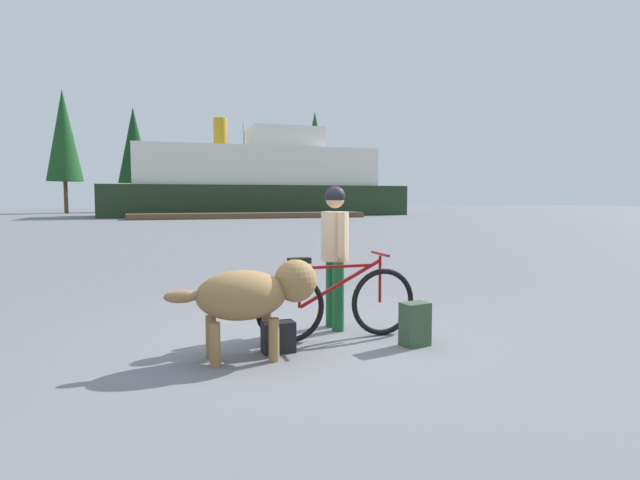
# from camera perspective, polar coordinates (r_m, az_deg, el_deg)

# --- Properties ---
(ground_plane) EXTENTS (160.00, 160.00, 0.00)m
(ground_plane) POSITION_cam_1_polar(r_m,az_deg,el_deg) (5.73, -1.16, -10.90)
(ground_plane) COLOR slate
(bicycle) EXTENTS (1.82, 0.44, 0.93)m
(bicycle) POSITION_cam_1_polar(r_m,az_deg,el_deg) (5.70, 1.85, -6.83)
(bicycle) COLOR black
(bicycle) RESTS_ON ground_plane
(person_cyclist) EXTENTS (0.32, 0.53, 1.67)m
(person_cyclist) POSITION_cam_1_polar(r_m,az_deg,el_deg) (6.07, 1.63, -0.43)
(person_cyclist) COLOR #19592D
(person_cyclist) RESTS_ON ground_plane
(dog) EXTENTS (1.45, 0.56, 0.94)m
(dog) POSITION_cam_1_polar(r_m,az_deg,el_deg) (5.03, -7.27, -5.86)
(dog) COLOR olive
(dog) RESTS_ON ground_plane
(backpack) EXTENTS (0.31, 0.24, 0.45)m
(backpack) POSITION_cam_1_polar(r_m,az_deg,el_deg) (5.59, 10.30, -9.00)
(backpack) COLOR #334C33
(backpack) RESTS_ON ground_plane
(handbag_pannier) EXTENTS (0.33, 0.20, 0.31)m
(handbag_pannier) POSITION_cam_1_polar(r_m,az_deg,el_deg) (5.30, -4.56, -10.49)
(handbag_pannier) COLOR black
(handbag_pannier) RESTS_ON ground_plane
(dock_pier) EXTENTS (17.28, 2.54, 0.40)m
(dock_pier) POSITION_cam_1_polar(r_m,az_deg,el_deg) (39.20, -7.65, 2.66)
(dock_pier) COLOR brown
(dock_pier) RESTS_ON ground_plane
(ferry_boat) EXTENTS (25.10, 7.39, 8.13)m
(ferry_boat) POSITION_cam_1_polar(r_m,az_deg,el_deg) (45.56, -6.80, 6.22)
(ferry_boat) COLOR #1E331E
(ferry_boat) RESTS_ON ground_plane
(sailboat_moored) EXTENTS (6.22, 1.74, 7.89)m
(sailboat_moored) POSITION_cam_1_polar(r_m,az_deg,el_deg) (45.66, -8.21, 3.32)
(sailboat_moored) COLOR navy
(sailboat_moored) RESTS_ON ground_plane
(pine_tree_far_left) EXTENTS (3.35, 3.35, 11.86)m
(pine_tree_far_left) POSITION_cam_1_polar(r_m,az_deg,el_deg) (56.73, -26.15, 10.18)
(pine_tree_far_left) COLOR #4C331E
(pine_tree_far_left) RESTS_ON ground_plane
(pine_tree_center) EXTENTS (3.30, 3.30, 10.94)m
(pine_tree_center) POSITION_cam_1_polar(r_m,az_deg,el_deg) (58.90, -19.62, 9.68)
(pine_tree_center) COLOR #4C331E
(pine_tree_center) RESTS_ON ground_plane
(pine_tree_far_right) EXTENTS (3.74, 3.74, 11.29)m
(pine_tree_far_right) POSITION_cam_1_polar(r_m,az_deg,el_deg) (60.77, -0.56, 9.60)
(pine_tree_far_right) COLOR #4C331E
(pine_tree_far_right) RESTS_ON ground_plane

